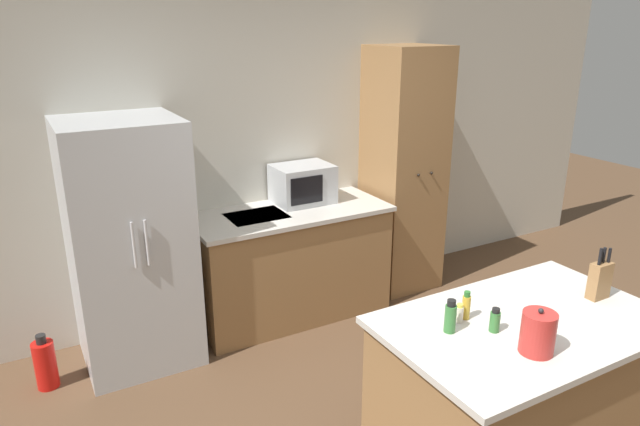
% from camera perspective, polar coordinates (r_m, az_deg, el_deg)
% --- Properties ---
extents(wall_back, '(7.20, 0.06, 2.60)m').
position_cam_1_polar(wall_back, '(4.68, -4.18, 6.37)').
color(wall_back, beige).
rests_on(wall_back, ground_plane).
extents(refrigerator, '(0.76, 0.74, 1.71)m').
position_cam_1_polar(refrigerator, '(4.08, -18.47, -3.02)').
color(refrigerator, '#B7BABC').
rests_on(refrigerator, ground_plane).
extents(back_counter, '(1.57, 0.69, 0.90)m').
position_cam_1_polar(back_counter, '(4.61, -3.02, -4.96)').
color(back_counter, olive).
rests_on(back_counter, ground_plane).
extents(pantry_cabinet, '(0.57, 0.58, 2.11)m').
position_cam_1_polar(pantry_cabinet, '(5.01, 8.33, 4.17)').
color(pantry_cabinet, olive).
rests_on(pantry_cabinet, ground_plane).
extents(kitchen_island, '(1.42, 0.88, 0.90)m').
position_cam_1_polar(kitchen_island, '(3.26, 19.02, -17.04)').
color(kitchen_island, olive).
rests_on(kitchen_island, ground_plane).
extents(microwave, '(0.46, 0.36, 0.31)m').
position_cam_1_polar(microwave, '(4.59, -1.76, 2.93)').
color(microwave, '#B2B5B7').
rests_on(microwave, back_counter).
extents(knife_block, '(0.12, 0.06, 0.29)m').
position_cam_1_polar(knife_block, '(3.35, 26.19, -5.98)').
color(knife_block, olive).
rests_on(knife_block, kitchen_island).
extents(spice_bottle_tall_dark, '(0.06, 0.06, 0.17)m').
position_cam_1_polar(spice_bottle_tall_dark, '(2.79, 12.91, -10.11)').
color(spice_bottle_tall_dark, '#337033').
rests_on(spice_bottle_tall_dark, kitchen_island).
extents(spice_bottle_short_red, '(0.04, 0.04, 0.15)m').
position_cam_1_polar(spice_bottle_short_red, '(2.92, 14.41, -9.00)').
color(spice_bottle_short_red, gold).
rests_on(spice_bottle_short_red, kitchen_island).
extents(spice_bottle_amber_oil, '(0.05, 0.05, 0.12)m').
position_cam_1_polar(spice_bottle_amber_oil, '(2.85, 17.09, -10.25)').
color(spice_bottle_amber_oil, '#337033').
rests_on(spice_bottle_amber_oil, kitchen_island).
extents(spice_bottle_green_herb, '(0.04, 0.04, 0.10)m').
position_cam_1_polar(spice_bottle_green_herb, '(2.89, 13.71, -9.72)').
color(spice_bottle_green_herb, beige).
rests_on(spice_bottle_green_herb, kitchen_island).
extents(kettle, '(0.15, 0.15, 0.22)m').
position_cam_1_polar(kettle, '(2.73, 20.96, -11.12)').
color(kettle, '#B72D28').
rests_on(kettle, kitchen_island).
extents(fire_extinguisher, '(0.14, 0.14, 0.39)m').
position_cam_1_polar(fire_extinguisher, '(4.25, -25.78, -13.44)').
color(fire_extinguisher, red).
rests_on(fire_extinguisher, ground_plane).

